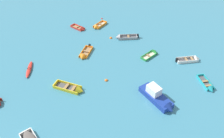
{
  "coord_description": "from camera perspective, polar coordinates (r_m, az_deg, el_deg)",
  "views": [
    {
      "loc": [
        -0.56,
        -5.88,
        21.25
      ],
      "look_at": [
        0.0,
        19.48,
        0.15
      ],
      "focal_mm": 37.23,
      "sensor_mm": 36.0,
      "label": 1
    }
  ],
  "objects": [
    {
      "name": "rowboat_green_near_left",
      "position": [
        36.57,
        9.95,
        3.83
      ],
      "size": [
        3.02,
        2.85,
        0.98
      ],
      "color": "beige",
      "rests_on": "ground_plane"
    },
    {
      "name": "motor_launch_deep_blue_far_back",
      "position": [
        28.94,
        11.2,
        -6.91
      ],
      "size": [
        4.09,
        5.15,
        2.03
      ],
      "color": "navy",
      "rests_on": "ground_plane"
    },
    {
      "name": "mooring_buoy_far_field",
      "position": [
        46.05,
        -2.52,
        12.23
      ],
      "size": [
        0.34,
        0.34,
        0.34
      ],
      "primitive_type": "sphere",
      "color": "red",
      "rests_on": "ground_plane"
    },
    {
      "name": "rowboat_turquoise_back_row_left",
      "position": [
        32.8,
        22.63,
        -4.05
      ],
      "size": [
        1.6,
        3.48,
        0.97
      ],
      "color": "#4C4C51",
      "rests_on": "ground_plane"
    },
    {
      "name": "rowboat_yellow_near_right",
      "position": [
        30.27,
        -9.16,
        -4.95
      ],
      "size": [
        4.28,
        2.72,
        1.2
      ],
      "color": "#4C4C51",
      "rests_on": "ground_plane"
    },
    {
      "name": "rowboat_white_center",
      "position": [
        36.68,
        19.03,
        2.25
      ],
      "size": [
        3.82,
        1.49,
        1.0
      ],
      "color": "#4C4C51",
      "rests_on": "ground_plane"
    },
    {
      "name": "rowboat_orange_cluster_inner",
      "position": [
        35.81,
        -6.9,
        3.36
      ],
      "size": [
        2.16,
        3.78,
        1.14
      ],
      "color": "#99754C",
      "rests_on": "ground_plane"
    },
    {
      "name": "mooring_buoy_midfield",
      "position": [
        39.91,
        -0.29,
        7.58
      ],
      "size": [
        0.47,
        0.47,
        0.47
      ],
      "primitive_type": "sphere",
      "color": "orange",
      "rests_on": "ground_plane"
    },
    {
      "name": "rowboat_red_near_camera",
      "position": [
        42.66,
        -7.65,
        9.73
      ],
      "size": [
        3.0,
        2.7,
        0.96
      ],
      "color": "#99754C",
      "rests_on": "ground_plane"
    },
    {
      "name": "rowboat_grey_foreground_center",
      "position": [
        39.83,
        2.65,
        7.79
      ],
      "size": [
        3.99,
        1.35,
        1.04
      ],
      "color": "#4C4C51",
      "rests_on": "ground_plane"
    },
    {
      "name": "rowboat_orange_far_right",
      "position": [
        43.03,
        -3.62,
        10.34
      ],
      "size": [
        2.78,
        3.23,
        1.03
      ],
      "color": "beige",
      "rests_on": "ground_plane"
    },
    {
      "name": "kayak_red_outer_right",
      "position": [
        34.96,
        -19.67,
        -0.06
      ],
      "size": [
        0.84,
        3.73,
        0.35
      ],
      "color": "red",
      "rests_on": "ground_plane"
    },
    {
      "name": "mooring_buoy_between_boats_left",
      "position": [
        31.41,
        -1.41,
        -2.84
      ],
      "size": [
        0.45,
        0.45,
        0.45
      ],
      "primitive_type": "sphere",
      "color": "orange",
      "rests_on": "ground_plane"
    }
  ]
}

